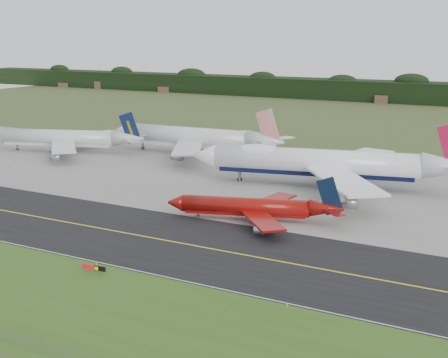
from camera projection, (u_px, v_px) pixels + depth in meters
ground at (164, 232)px, 124.23m from camera, size 600.00×600.00×0.00m
grass_verge at (35, 295)px, 94.29m from camera, size 400.00×30.00×0.01m
taxiway at (153, 238)px, 120.81m from camera, size 400.00×32.00×0.02m
apron at (270, 181)px, 167.86m from camera, size 400.00×78.00×0.01m
taxiway_centreline at (153, 238)px, 120.81m from camera, size 400.00×0.40×0.00m
taxiway_edge_line at (101, 263)px, 107.55m from camera, size 400.00×0.25×0.00m
horizon_treeline at (432, 94)px, 357.18m from camera, size 700.00×25.00×12.00m
jet_ba_747 at (325, 163)px, 160.42m from camera, size 72.79×59.31×18.45m
jet_red_737 at (255, 207)px, 131.93m from camera, size 36.90×29.30×10.20m
jet_navy_gold at (66, 139)px, 208.88m from camera, size 53.35×45.20×14.14m
jet_star_tail at (195, 138)px, 204.53m from camera, size 62.81×52.56×16.58m
taxiway_sign at (94, 268)px, 102.43m from camera, size 4.41×0.70×1.47m
edge_marker_center at (96, 263)px, 106.74m from camera, size 0.16×0.16×0.50m
edge_marker_right at (287, 305)px, 90.21m from camera, size 0.16×0.16×0.50m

